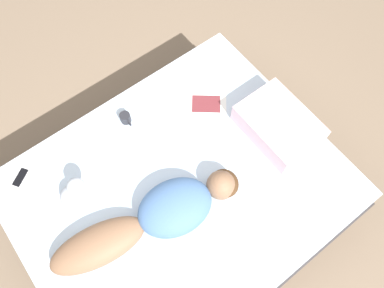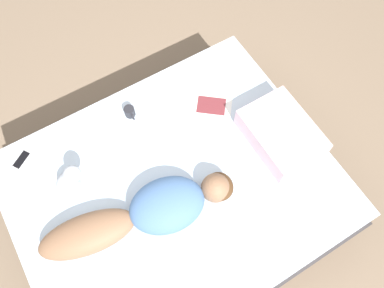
# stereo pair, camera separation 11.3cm
# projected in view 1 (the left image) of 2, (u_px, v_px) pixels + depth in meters

# --- Properties ---
(ground_plane) EXTENTS (12.00, 12.00, 0.00)m
(ground_plane) POSITION_uv_depth(u_px,v_px,m) (181.00, 211.00, 2.90)
(ground_plane) COLOR #7A6651
(bed) EXTENTS (1.68, 2.05, 0.59)m
(bed) POSITION_uv_depth(u_px,v_px,m) (180.00, 201.00, 2.63)
(bed) COLOR #383333
(bed) RESTS_ON ground_plane
(person) EXTENTS (0.48, 1.21, 0.19)m
(person) POSITION_uv_depth(u_px,v_px,m) (156.00, 217.00, 2.19)
(person) COLOR brown
(person) RESTS_ON bed
(open_magazine) EXTENTS (0.50, 0.48, 0.01)m
(open_magazine) POSITION_uv_depth(u_px,v_px,m) (206.00, 92.00, 2.65)
(open_magazine) COLOR white
(open_magazine) RESTS_ON bed
(coffee_mug) EXTENTS (0.11, 0.07, 0.08)m
(coffee_mug) POSITION_uv_depth(u_px,v_px,m) (126.00, 118.00, 2.53)
(coffee_mug) COLOR #232328
(coffee_mug) RESTS_ON bed
(cell_phone) EXTENTS (0.13, 0.16, 0.01)m
(cell_phone) POSITION_uv_depth(u_px,v_px,m) (21.00, 178.00, 2.38)
(cell_phone) COLOR silver
(cell_phone) RESTS_ON bed
(plush_toy) EXTENTS (0.16, 0.18, 0.22)m
(plush_toy) POSITION_uv_depth(u_px,v_px,m) (74.00, 194.00, 2.24)
(plush_toy) COLOR #B2BCCC
(plush_toy) RESTS_ON bed
(pillow) EXTENTS (0.52, 0.38, 0.16)m
(pillow) POSITION_uv_depth(u_px,v_px,m) (278.00, 125.00, 2.46)
(pillow) COLOR beige
(pillow) RESTS_ON bed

